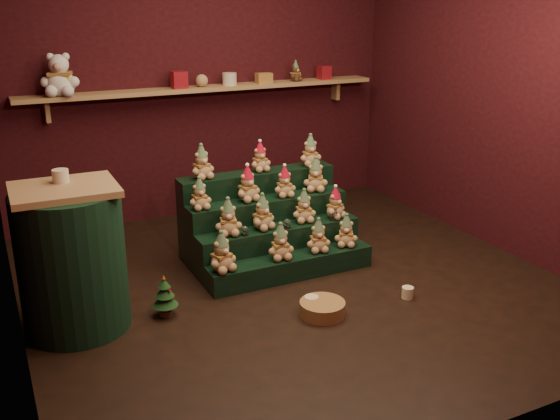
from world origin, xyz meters
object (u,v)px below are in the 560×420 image
snow_globe_c (334,215)px  mug_left (311,303)px  wicker_basket (322,308)px  side_table (72,259)px  mini_christmas_tree (165,296)px  snow_globe_a (245,231)px  mug_right (408,293)px  snow_globe_b (287,223)px  brown_bear (296,71)px  riser_tier_front (291,267)px  white_bear (59,69)px

snow_globe_c → mug_left: 1.00m
wicker_basket → side_table: bearing=159.3°
snow_globe_c → mini_christmas_tree: snow_globe_c is taller
wicker_basket → mug_left: bearing=106.3°
snow_globe_a → mug_right: snow_globe_a is taller
snow_globe_c → mug_right: snow_globe_c is taller
mug_right → snow_globe_c: bearing=98.7°
snow_globe_b → brown_bear: size_ratio=0.39×
side_table → brown_bear: size_ratio=4.95×
mug_right → brown_bear: size_ratio=0.44×
mug_right → side_table: bearing=164.2°
side_table → snow_globe_c: bearing=6.6°
riser_tier_front → side_table: size_ratio=1.39×
snow_globe_a → white_bear: size_ratio=0.17×
riser_tier_front → side_table: bearing=-177.6°
mug_right → wicker_basket: (-0.71, 0.05, 0.01)m
mug_left → wicker_basket: mug_left is taller
mini_christmas_tree → wicker_basket: 1.12m
mini_christmas_tree → mug_right: bearing=-17.3°
wicker_basket → snow_globe_a: bearing=106.2°
snow_globe_b → wicker_basket: 0.91m
mini_christmas_tree → mug_left: bearing=-21.0°
mini_christmas_tree → white_bear: white_bear is taller
snow_globe_a → mug_right: (0.95, -0.88, -0.36)m
snow_globe_b → wicker_basket: (-0.13, -0.83, -0.35)m
snow_globe_a → brown_bear: (1.25, 1.56, 1.02)m
riser_tier_front → mug_left: 0.58m
riser_tier_front → wicker_basket: (-0.09, -0.67, -0.04)m
snow_globe_a → mug_left: 0.83m
wicker_basket → white_bear: (-1.31, 2.39, 1.50)m
side_table → brown_bear: bearing=35.2°
mini_christmas_tree → brown_bear: 3.05m
snow_globe_a → white_bear: 2.22m
side_table → mug_left: 1.69m
mini_christmas_tree → mug_left: (0.97, -0.37, -0.10)m
snow_globe_a → wicker_basket: 0.93m
snow_globe_b → side_table: size_ratio=0.08×
brown_bear → white_bear: bearing=158.8°
brown_bear → riser_tier_front: bearing=-139.3°
mug_left → side_table: bearing=162.4°
mini_christmas_tree → mug_right: mini_christmas_tree is taller
mini_christmas_tree → mug_left: 1.05m
white_bear → mug_right: bearing=-33.4°
side_table → snow_globe_a: bearing=10.2°
mini_christmas_tree → snow_globe_a: bearing=24.4°
mug_left → mug_right: size_ratio=1.17×
snow_globe_c → mini_christmas_tree: 1.63m
mug_right → wicker_basket: size_ratio=0.27×
snow_globe_c → white_bear: 2.70m
riser_tier_front → brown_bear: brown_bear is taller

